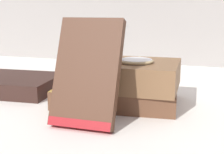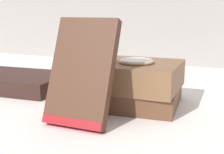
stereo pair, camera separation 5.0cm
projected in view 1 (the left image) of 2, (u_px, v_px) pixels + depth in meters
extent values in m
plane|color=white|center=(121.00, 112.00, 0.50)|extent=(3.00, 3.00, 0.00)
cube|color=brown|center=(118.00, 94.00, 0.55)|extent=(0.21, 0.16, 0.03)
cube|color=olive|center=(66.00, 91.00, 0.57)|extent=(0.02, 0.14, 0.03)
cube|color=brown|center=(125.00, 74.00, 0.53)|extent=(0.18, 0.14, 0.04)
cube|color=#B22323|center=(80.00, 72.00, 0.55)|extent=(0.02, 0.13, 0.04)
cube|color=#331E19|center=(9.00, 84.00, 0.62)|extent=(0.20, 0.15, 0.03)
cube|color=#4C2D1E|center=(87.00, 72.00, 0.43)|extent=(0.09, 0.07, 0.15)
cube|color=maroon|center=(81.00, 124.00, 0.42)|extent=(0.09, 0.02, 0.02)
cylinder|color=silver|center=(136.00, 61.00, 0.51)|extent=(0.05, 0.05, 0.01)
torus|color=tan|center=(136.00, 61.00, 0.51)|extent=(0.06, 0.06, 0.01)
sphere|color=tan|center=(140.00, 58.00, 0.54)|extent=(0.01, 0.01, 0.01)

